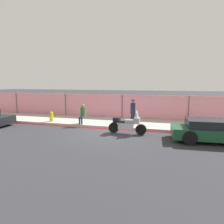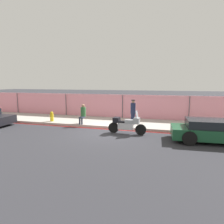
{
  "view_description": "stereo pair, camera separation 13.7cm",
  "coord_description": "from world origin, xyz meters",
  "px_view_note": "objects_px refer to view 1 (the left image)",
  "views": [
    {
      "loc": [
        3.35,
        -11.39,
        3.09
      ],
      "look_at": [
        0.06,
        0.96,
        1.14
      ],
      "focal_mm": 32.0,
      "sensor_mm": 36.0,
      "label": 1
    },
    {
      "loc": [
        3.48,
        -11.36,
        3.09
      ],
      "look_at": [
        0.06,
        0.96,
        1.14
      ],
      "focal_mm": 32.0,
      "sensor_mm": 36.0,
      "label": 2
    }
  ],
  "objects_px": {
    "motorcycle": "(127,124)",
    "person_seated_on_curb": "(83,113)",
    "parked_car_left_down_street": "(213,131)",
    "officer_standing": "(133,112)",
    "fire_hydrant": "(51,117)"
  },
  "relations": [
    {
      "from": "officer_standing",
      "to": "motorcycle",
      "type": "bearing_deg",
      "value": -91.32
    },
    {
      "from": "officer_standing",
      "to": "parked_car_left_down_street",
      "type": "bearing_deg",
      "value": -27.76
    },
    {
      "from": "person_seated_on_curb",
      "to": "parked_car_left_down_street",
      "type": "bearing_deg",
      "value": -12.63
    },
    {
      "from": "motorcycle",
      "to": "parked_car_left_down_street",
      "type": "xyz_separation_m",
      "value": [
        4.61,
        -0.44,
        0.02
      ]
    },
    {
      "from": "person_seated_on_curb",
      "to": "fire_hydrant",
      "type": "height_order",
      "value": "person_seated_on_curb"
    },
    {
      "from": "motorcycle",
      "to": "fire_hydrant",
      "type": "height_order",
      "value": "motorcycle"
    },
    {
      "from": "motorcycle",
      "to": "fire_hydrant",
      "type": "xyz_separation_m",
      "value": [
        -5.96,
        1.45,
        -0.04
      ]
    },
    {
      "from": "person_seated_on_curb",
      "to": "parked_car_left_down_street",
      "type": "xyz_separation_m",
      "value": [
        8.02,
        -1.8,
        -0.34
      ]
    },
    {
      "from": "fire_hydrant",
      "to": "parked_car_left_down_street",
      "type": "bearing_deg",
      "value": -10.14
    },
    {
      "from": "motorcycle",
      "to": "officer_standing",
      "type": "height_order",
      "value": "officer_standing"
    },
    {
      "from": "motorcycle",
      "to": "person_seated_on_curb",
      "type": "distance_m",
      "value": 3.68
    },
    {
      "from": "parked_car_left_down_street",
      "to": "fire_hydrant",
      "type": "distance_m",
      "value": 10.74
    },
    {
      "from": "motorcycle",
      "to": "officer_standing",
      "type": "distance_m",
      "value": 2.03
    },
    {
      "from": "motorcycle",
      "to": "person_seated_on_curb",
      "type": "bearing_deg",
      "value": 160.74
    },
    {
      "from": "officer_standing",
      "to": "person_seated_on_curb",
      "type": "bearing_deg",
      "value": -170.0
    }
  ]
}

